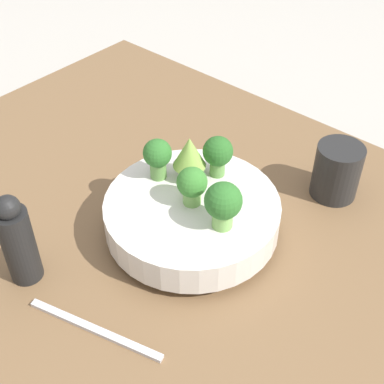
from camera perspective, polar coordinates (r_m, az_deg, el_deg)
The scene contains 11 objects.
ground_plane at distance 0.86m, azimuth -1.83°, elevation -6.43°, with size 6.00×6.00×0.00m, color #ADA89E.
table at distance 0.84m, azimuth -1.86°, elevation -5.29°, with size 1.08×0.82×0.05m.
bowl at distance 0.80m, azimuth 0.00°, elevation -2.47°, with size 0.26×0.26×0.06m.
broccoli_floret_right at distance 0.72m, azimuth 3.34°, elevation -1.20°, with size 0.05×0.05×0.07m.
broccoli_floret_back at distance 0.81m, azimuth 2.77°, elevation 4.14°, with size 0.05×0.05×0.07m.
broccoli_floret_center at distance 0.76m, azimuth 0.00°, elevation 0.81°, with size 0.04×0.04×0.06m.
romanesco_piece_far at distance 0.80m, azimuth -0.27°, elevation 4.02°, with size 0.05×0.05×0.07m.
broccoli_floret_left at distance 0.80m, azimuth -3.70°, elevation 3.85°, with size 0.04×0.04×0.07m.
cup at distance 0.89m, azimuth 15.19°, elevation 2.17°, with size 0.08×0.08×0.09m.
pepper_mill at distance 0.75m, azimuth -18.11°, elevation -4.95°, with size 0.04×0.04×0.15m.
fork at distance 0.72m, azimuth -10.34°, elevation -14.22°, with size 0.19×0.06×0.01m.
Camera 1 is at (0.40, -0.42, 0.64)m, focal length 50.00 mm.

